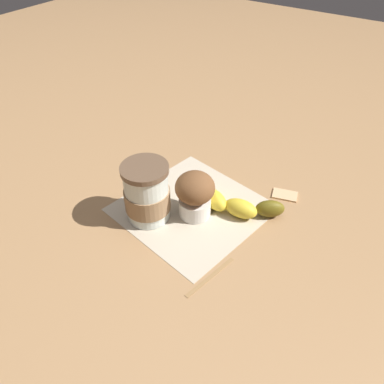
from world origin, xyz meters
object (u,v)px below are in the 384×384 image
banana (229,201)px  muffin (195,193)px  coffee_cup (147,194)px  sugar_packet (285,194)px

banana → muffin: bearing=137.7°
coffee_cup → muffin: coffee_cup is taller
coffee_cup → muffin: (0.05, -0.07, -0.00)m
coffee_cup → banana: bearing=-48.1°
muffin → sugar_packet: muffin is taller
muffin → sugar_packet: size_ratio=1.90×
sugar_packet → banana: bearing=141.6°
muffin → coffee_cup: bearing=127.3°
muffin → banana: (0.05, -0.05, -0.03)m
muffin → sugar_packet: 0.20m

